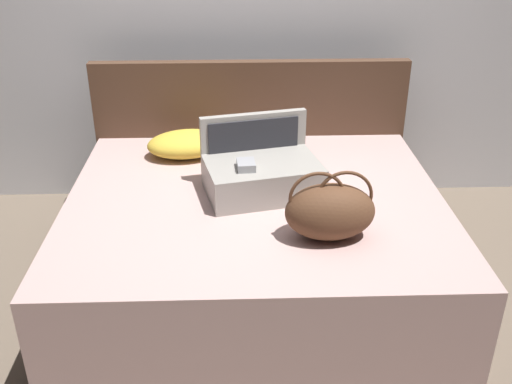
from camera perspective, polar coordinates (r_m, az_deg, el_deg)
ground_plane at (r=3.11m, az=0.18°, el=-13.39°), size 12.00×12.00×0.00m
back_wall at (r=4.08m, az=-0.71°, el=16.94°), size 8.00×0.10×2.60m
bed at (r=3.27m, az=-0.08°, el=-4.99°), size 2.00×1.74×0.57m
headboard at (r=3.97m, az=-0.53°, el=5.09°), size 2.04×0.08×1.07m
hard_case_large at (r=3.14m, az=0.51°, el=1.96°), size 0.67×0.54×0.38m
duffel_bag at (r=2.73m, az=7.18°, el=-1.82°), size 0.43×0.28×0.34m
pillow_near_headboard at (r=3.62m, az=-6.72°, el=4.65°), size 0.53×0.39×0.15m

